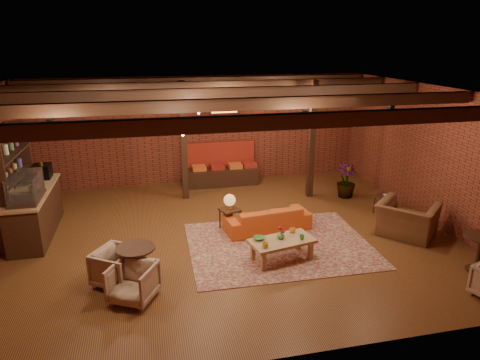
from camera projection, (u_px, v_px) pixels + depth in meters
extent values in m
plane|color=#3F200F|center=(224.00, 235.00, 9.62)|extent=(10.00, 10.00, 0.00)
cube|color=black|center=(222.00, 91.00, 8.61)|extent=(10.00, 8.00, 0.02)
cube|color=maroon|center=(199.00, 130.00, 12.82)|extent=(10.00, 0.02, 3.20)
cube|color=maroon|center=(281.00, 255.00, 5.41)|extent=(10.00, 0.02, 3.20)
cube|color=maroon|center=(430.00, 154.00, 10.15)|extent=(0.02, 8.00, 3.20)
cylinder|color=black|center=(211.00, 99.00, 10.21)|extent=(9.60, 0.12, 0.12)
cube|color=black|center=(184.00, 142.00, 11.40)|extent=(0.16, 0.16, 3.20)
cube|color=black|center=(312.00, 140.00, 11.55)|extent=(0.16, 0.16, 3.20)
imported|color=#337F33|center=(37.00, 180.00, 9.52)|extent=(0.35, 0.39, 0.30)
cube|color=#FC5719|center=(224.00, 109.00, 11.88)|extent=(0.86, 0.06, 0.30)
cube|color=maroon|center=(279.00, 245.00, 9.17)|extent=(3.89, 3.00, 0.01)
imported|color=#C54F1B|center=(267.00, 218.00, 9.82)|extent=(2.03, 1.00, 0.57)
cube|color=#8D6342|center=(282.00, 241.00, 8.44)|extent=(1.38, 0.89, 0.06)
cube|color=#8D6342|center=(263.00, 262.00, 8.10)|extent=(0.08, 0.08, 0.38)
cube|color=#8D6342|center=(310.00, 251.00, 8.53)|extent=(0.08, 0.08, 0.38)
cube|color=#8D6342|center=(253.00, 252.00, 8.49)|extent=(0.08, 0.08, 0.38)
cube|color=#8D6342|center=(298.00, 241.00, 8.91)|extent=(0.08, 0.08, 0.38)
imported|color=gold|center=(265.00, 245.00, 8.10)|extent=(0.15, 0.15, 0.10)
imported|color=#448F41|center=(302.00, 237.00, 8.43)|extent=(0.12, 0.12, 0.10)
imported|color=gold|center=(292.00, 230.00, 8.73)|extent=(0.15, 0.15, 0.10)
imported|color=#448F41|center=(259.00, 238.00, 8.44)|extent=(0.26, 0.26, 0.06)
imported|color=#448F41|center=(281.00, 236.00, 8.46)|extent=(0.14, 0.14, 0.12)
sphere|color=#B61813|center=(281.00, 229.00, 8.41)|extent=(0.10, 0.10, 0.10)
cube|color=black|center=(230.00, 210.00, 9.78)|extent=(0.53, 0.53, 0.04)
cylinder|color=black|center=(230.00, 220.00, 9.86)|extent=(0.04, 0.04, 0.47)
cylinder|color=olive|center=(230.00, 209.00, 9.77)|extent=(0.14, 0.14, 0.02)
cylinder|color=olive|center=(230.00, 206.00, 9.75)|extent=(0.04, 0.04, 0.20)
sphere|color=gold|center=(230.00, 200.00, 9.70)|extent=(0.28, 0.28, 0.28)
cylinder|color=black|center=(135.00, 248.00, 7.53)|extent=(0.69, 0.69, 0.04)
cylinder|color=black|center=(137.00, 266.00, 7.64)|extent=(0.10, 0.10, 0.67)
cylinder|color=black|center=(138.00, 282.00, 7.74)|extent=(0.41, 0.41, 0.04)
imported|color=beige|center=(117.00, 265.00, 7.62)|extent=(0.96, 0.97, 0.74)
imported|color=beige|center=(133.00, 281.00, 7.15)|extent=(0.93, 0.91, 0.72)
imported|color=brown|center=(408.00, 214.00, 9.46)|extent=(1.37, 1.41, 1.04)
cube|color=black|center=(385.00, 197.00, 10.69)|extent=(0.56, 0.56, 0.04)
cylinder|color=black|center=(384.00, 206.00, 10.77)|extent=(0.04, 0.04, 0.43)
imported|color=black|center=(385.00, 196.00, 10.68)|extent=(0.23, 0.26, 0.02)
cylinder|color=black|center=(478.00, 254.00, 8.05)|extent=(0.10, 0.10, 0.68)
cylinder|color=black|center=(475.00, 270.00, 8.15)|extent=(0.37, 0.37, 0.04)
imported|color=#4C7F4C|center=(349.00, 148.00, 11.54)|extent=(1.77, 1.77, 2.84)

